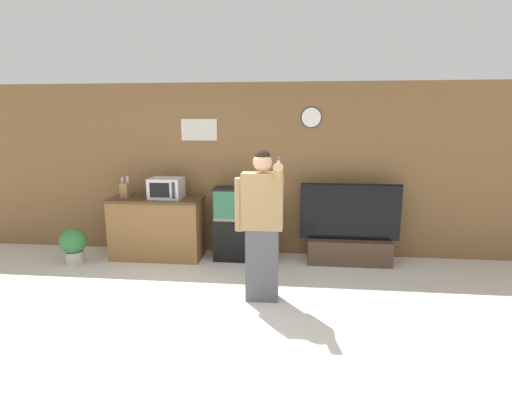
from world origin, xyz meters
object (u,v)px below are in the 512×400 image
Objects in this scene: potted_plant at (74,244)px; microwave at (166,188)px; counter_island at (157,228)px; knife_block at (125,190)px; tv_on_stand at (349,240)px; person_standing at (261,223)px; aquarium_on_stand at (244,224)px.

microwave is at bearing 18.28° from potted_plant.
counter_island is 4.26× the size of knife_block.
tv_on_stand is 3.99m from potted_plant.
tv_on_stand is 1.86m from person_standing.
knife_block is 0.62× the size of potted_plant.
person_standing reaches higher than potted_plant.
person_standing is (1.69, -1.27, 0.45)m from counter_island.
counter_island is 0.79× the size of person_standing.
tv_on_stand reaches higher than counter_island.
aquarium_on_stand is (1.79, 0.04, -0.49)m from knife_block.
tv_on_stand is (2.69, 0.04, -0.73)m from microwave.
microwave is 1.55m from potted_plant.
knife_block is at bearing 178.95° from counter_island.
aquarium_on_stand is 0.62× the size of person_standing.
tv_on_stand is at bearing 0.67° from aquarium_on_stand.
counter_island is at bearing -170.35° from microwave.
tv_on_stand reaches higher than potted_plant.
microwave is at bearing -179.17° from tv_on_stand.
microwave is at bearing 139.68° from person_standing.
aquarium_on_stand reaches higher than potted_plant.
knife_block reaches higher than aquarium_on_stand.
microwave is 1.43× the size of knife_block.
person_standing is at bearing -17.37° from potted_plant.
microwave reaches higher than counter_island.
tv_on_stand is at bearing 1.33° from counter_island.
person_standing is at bearing -36.94° from counter_island.
knife_block is 0.23× the size of tv_on_stand.
tv_on_stand is at bearing 6.63° from potted_plant.
potted_plant is at bearing -147.83° from knife_block.
aquarium_on_stand is 1.42m from person_standing.
microwave reaches higher than potted_plant.
counter_island is at bearing -178.67° from tv_on_stand.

